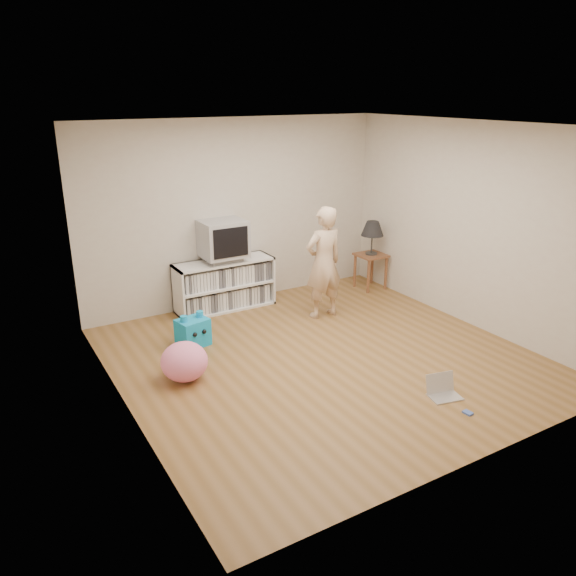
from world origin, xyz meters
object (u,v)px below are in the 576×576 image
(media_unit, at_px, (224,284))
(laptop, at_px, (442,390))
(crt_tv, at_px, (223,238))
(dvd_deck, at_px, (223,258))
(side_table, at_px, (371,262))
(plush_pink, at_px, (184,362))
(plush_blue, at_px, (193,332))
(table_lamp, at_px, (372,229))
(person, at_px, (324,263))

(media_unit, bearing_deg, laptop, -75.09)
(crt_tv, relative_size, laptop, 1.67)
(dvd_deck, xyz_separation_m, side_table, (2.31, -0.37, -0.32))
(side_table, bearing_deg, crt_tv, 170.97)
(media_unit, distance_m, plush_pink, 2.12)
(plush_blue, relative_size, plush_pink, 0.83)
(table_lamp, xyz_separation_m, person, (-1.28, -0.58, -0.18))
(laptop, bearing_deg, dvd_deck, 117.45)
(laptop, distance_m, plush_blue, 2.97)
(crt_tv, distance_m, person, 1.42)
(person, bearing_deg, laptop, 86.16)
(person, distance_m, plush_blue, 1.97)
(plush_blue, bearing_deg, media_unit, 36.21)
(plush_pink, bearing_deg, person, 18.28)
(side_table, distance_m, plush_blue, 3.22)
(plush_pink, bearing_deg, laptop, -37.49)
(media_unit, distance_m, person, 1.47)
(crt_tv, height_order, table_lamp, crt_tv)
(media_unit, bearing_deg, person, -43.08)
(crt_tv, height_order, laptop, crt_tv)
(crt_tv, xyz_separation_m, plush_pink, (-1.24, -1.70, -0.81))
(laptop, relative_size, plush_pink, 0.72)
(person, distance_m, plush_pink, 2.46)
(media_unit, bearing_deg, side_table, -9.49)
(dvd_deck, height_order, plush_pink, dvd_deck)
(dvd_deck, height_order, plush_blue, dvd_deck)
(plush_blue, distance_m, plush_pink, 0.86)
(media_unit, relative_size, plush_blue, 3.38)
(dvd_deck, relative_size, side_table, 0.82)
(crt_tv, relative_size, side_table, 1.09)
(media_unit, bearing_deg, table_lamp, -9.49)
(laptop, bearing_deg, side_table, 77.04)
(media_unit, relative_size, dvd_deck, 3.11)
(crt_tv, height_order, plush_blue, crt_tv)
(crt_tv, height_order, person, person)
(table_lamp, bearing_deg, laptop, -115.44)
(media_unit, height_order, side_table, media_unit)
(side_table, relative_size, person, 0.36)
(side_table, distance_m, table_lamp, 0.53)
(side_table, relative_size, laptop, 1.53)
(side_table, xyz_separation_m, laptop, (-1.41, -2.97, -0.36))
(media_unit, distance_m, table_lamp, 2.41)
(media_unit, distance_m, plush_blue, 1.29)
(dvd_deck, relative_size, laptop, 1.25)
(table_lamp, bearing_deg, side_table, 0.00)
(plush_blue, height_order, plush_pink, plush_pink)
(crt_tv, relative_size, plush_blue, 1.45)
(media_unit, height_order, dvd_deck, dvd_deck)
(media_unit, distance_m, laptop, 3.49)
(crt_tv, xyz_separation_m, side_table, (2.31, -0.37, -0.60))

